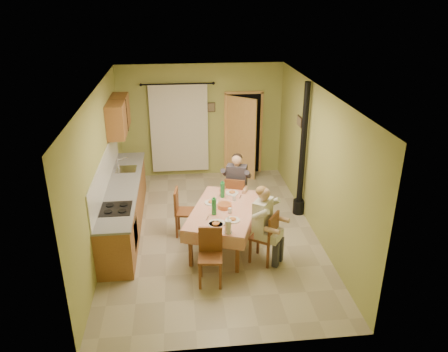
{
  "coord_description": "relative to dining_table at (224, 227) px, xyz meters",
  "views": [
    {
      "loc": [
        -0.57,
        -7.44,
        4.42
      ],
      "look_at": [
        0.25,
        0.1,
        1.15
      ],
      "focal_mm": 35.0,
      "sensor_mm": 36.0,
      "label": 1
    }
  ],
  "objects": [
    {
      "name": "curtain",
      "position": [
        -0.73,
        3.39,
        0.88
      ],
      "size": [
        1.7,
        0.07,
        2.22
      ],
      "color": "black",
      "rests_on": "ground"
    },
    {
      "name": "floor",
      "position": [
        -0.18,
        0.5,
        -0.38
      ],
      "size": [
        4.0,
        6.0,
        0.01
      ],
      "primitive_type": "cube",
      "color": "tan",
      "rests_on": "ground"
    },
    {
      "name": "dining_table",
      "position": [
        0.0,
        0.0,
        0.0
      ],
      "size": [
        1.61,
        2.06,
        0.76
      ],
      "rotation": [
        0.0,
        0.0,
        -0.33
      ],
      "color": "tan",
      "rests_on": "ground"
    },
    {
      "name": "chair_left",
      "position": [
        -0.7,
        0.49,
        -0.09
      ],
      "size": [
        0.44,
        0.44,
        0.94
      ],
      "rotation": [
        0.0,
        0.0,
        -1.7
      ],
      "color": "brown",
      "rests_on": "ground"
    },
    {
      "name": "chair_right",
      "position": [
        0.64,
        -0.58,
        -0.09
      ],
      "size": [
        0.55,
        0.55,
        0.95
      ],
      "rotation": [
        0.0,
        0.0,
        0.97
      ],
      "color": "brown",
      "rests_on": "ground"
    },
    {
      "name": "tableware",
      "position": [
        -0.03,
        -0.11,
        0.45
      ],
      "size": [
        0.68,
        1.65,
        0.33
      ],
      "color": "white",
      "rests_on": "dining_table"
    },
    {
      "name": "room_shell",
      "position": [
        -0.18,
        0.5,
        1.44
      ],
      "size": [
        4.04,
        6.04,
        2.82
      ],
      "color": "#A3A755",
      "rests_on": "ground"
    },
    {
      "name": "doorway",
      "position": [
        0.82,
        3.34,
        0.67
      ],
      "size": [
        0.96,
        0.57,
        2.15
      ],
      "color": "black",
      "rests_on": "ground"
    },
    {
      "name": "chair_far",
      "position": [
        0.36,
        0.98,
        -0.09
      ],
      "size": [
        0.51,
        0.51,
        0.96
      ],
      "rotation": [
        0.0,
        0.0,
        -0.33
      ],
      "color": "brown",
      "rests_on": "ground"
    },
    {
      "name": "picture_back",
      "position": [
        0.07,
        3.47,
        1.37
      ],
      "size": [
        0.19,
        0.03,
        0.23
      ],
      "primitive_type": "cube",
      "color": "black",
      "rests_on": "room_shell"
    },
    {
      "name": "stove_flue",
      "position": [
        1.72,
        1.1,
        0.64
      ],
      "size": [
        0.24,
        0.24,
        2.8
      ],
      "color": "black",
      "rests_on": "ground"
    },
    {
      "name": "man_far",
      "position": [
        0.36,
        1.0,
        0.5
      ],
      "size": [
        0.65,
        0.58,
        1.39
      ],
      "rotation": [
        0.0,
        0.0,
        -0.33
      ],
      "color": "#38333D",
      "rests_on": "chair_far"
    },
    {
      "name": "upper_cabinets",
      "position": [
        -2.0,
        2.2,
        1.57
      ],
      "size": [
        0.35,
        1.4,
        0.7
      ],
      "primitive_type": "cube",
      "color": "#92592D",
      "rests_on": "room_shell"
    },
    {
      "name": "chair_near",
      "position": [
        -0.33,
        -1.09,
        -0.09
      ],
      "size": [
        0.42,
        0.42,
        0.94
      ],
      "rotation": [
        0.0,
        0.0,
        3.03
      ],
      "color": "brown",
      "rests_on": "ground"
    },
    {
      "name": "kitchen_run",
      "position": [
        -1.89,
        0.89,
        0.1
      ],
      "size": [
        0.64,
        3.64,
        1.56
      ],
      "color": "#92592D",
      "rests_on": "ground"
    },
    {
      "name": "man_right",
      "position": [
        0.63,
        -0.57,
        0.5
      ],
      "size": [
        0.64,
        0.65,
        1.39
      ],
      "rotation": [
        0.0,
        0.0,
        0.97
      ],
      "color": "beige",
      "rests_on": "chair_right"
    },
    {
      "name": "picture_right",
      "position": [
        1.79,
        1.7,
        1.47
      ],
      "size": [
        0.03,
        0.31,
        0.21
      ],
      "primitive_type": "cube",
      "color": "brown",
      "rests_on": "room_shell"
    }
  ]
}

